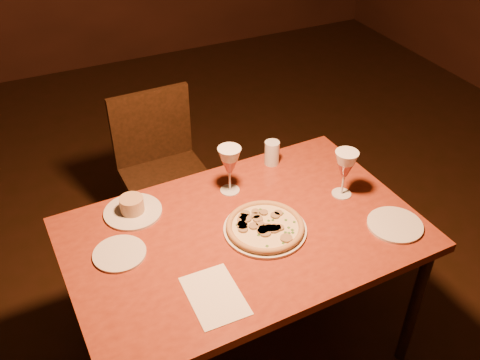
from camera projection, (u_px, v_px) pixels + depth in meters
name	position (u px, v px, depth m)	size (l,w,h in m)	color
dining_table	(244.00, 243.00, 2.00)	(1.32, 0.88, 0.69)	#94371F
chair_far	(163.00, 167.00, 2.66)	(0.41, 0.41, 0.84)	black
pizza_plate	(265.00, 227.00, 1.95)	(0.31, 0.31, 0.03)	silver
ramekin_saucer	(132.00, 208.00, 2.03)	(0.22, 0.22, 0.07)	silver
wine_glass_far	(230.00, 170.00, 2.10)	(0.09, 0.09, 0.20)	#A84846
wine_glass_right	(344.00, 174.00, 2.08)	(0.09, 0.09, 0.20)	#A84846
water_tumbler	(272.00, 153.00, 2.28)	(0.06, 0.06, 0.11)	silver
side_plate_left	(120.00, 254.00, 1.86)	(0.19, 0.19, 0.01)	silver
side_plate_near	(395.00, 225.00, 1.98)	(0.21, 0.21, 0.01)	silver
menu_card	(215.00, 296.00, 1.71)	(0.16, 0.24, 0.00)	silver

